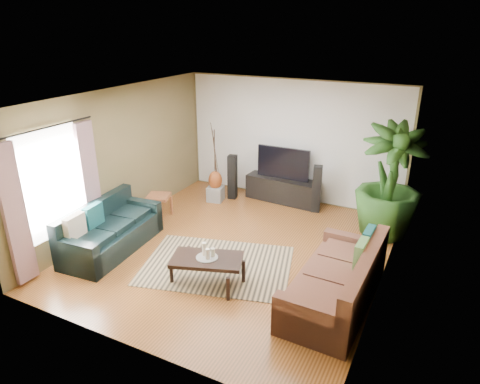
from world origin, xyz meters
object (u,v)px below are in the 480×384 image
Objects in this scene: vase at (215,180)px; side_table at (159,206)px; speaker_left at (232,177)px; tv_stand at (282,189)px; potted_plant at (390,181)px; television at (283,163)px; pedestal at (216,194)px; sofa_left at (111,228)px; coffee_table at (207,270)px; speaker_right at (317,189)px; sofa_right at (335,276)px.

vase is 0.92× the size of side_table.
side_table is (-0.91, -1.57, -0.28)m from speaker_left.
potted_plant is (2.34, -0.64, 0.80)m from tv_stand.
television is at bearing 44.06° from side_table.
potted_plant reaches higher than pedestal.
sofa_left is at bearing -85.95° from side_table.
television is 2.78× the size of vase.
speaker_right reaches higher than coffee_table.
side_table is (-2.17, 1.67, 0.01)m from coffee_table.
potted_plant reaches higher than television.
television is at bearing 26.47° from pedestal.
television reaches higher than speaker_right.
television is (-0.17, 3.59, 0.68)m from coffee_table.
speaker_left reaches higher than side_table.
speaker_right is at bearing 11.94° from pedestal.
potted_plant reaches higher than coffee_table.
coffee_table reaches higher than pedestal.
television reaches higher than pedestal.
television reaches higher than vase.
tv_stand is (1.88, 3.44, -0.15)m from sofa_left.
television is at bearing 0.00° from tv_stand.
side_table is at bearing -131.95° from tv_stand.
pedestal is at bearing 98.58° from coffee_table.
potted_plant is (1.48, -0.43, 0.56)m from speaker_right.
speaker_right is (-1.21, 2.97, 0.08)m from sofa_right.
tv_stand is at bearing -33.53° from sofa_left.
television reaches higher than side_table.
vase is (-1.53, 2.92, 0.27)m from coffee_table.
vase is (0.00, 0.00, 0.32)m from pedestal.
sofa_left is 1.22× the size of tv_stand.
coffee_table is 3.66m from television.
sofa_left is at bearing -84.34° from sofa_right.
television is 2.43m from potted_plant.
sofa_left is 1.66× the size of television.
coffee_table is 0.50× the size of potted_plant.
sofa_left and sofa_right have the same top height.
television is at bearing 73.75° from coffee_table.
tv_stand is 3.79× the size of vase.
speaker_left is (-3.15, 2.82, 0.09)m from sofa_right.
speaker_left reaches higher than tv_stand.
television is (0.00, 0.00, 0.63)m from tv_stand.
speaker_right reaches higher than tv_stand.
speaker_right is 2.26m from vase.
tv_stand is 2.55m from potted_plant.
speaker_right is at bearing -45.10° from sofa_left.
tv_stand is (-2.06, 3.18, -0.15)m from sofa_right.
speaker_left is (-1.26, 3.24, 0.29)m from coffee_table.
side_table is at bearing -105.25° from sofa_right.
sofa_left is 5.11m from potted_plant.
pedestal is (-2.21, -0.47, -0.34)m from speaker_right.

